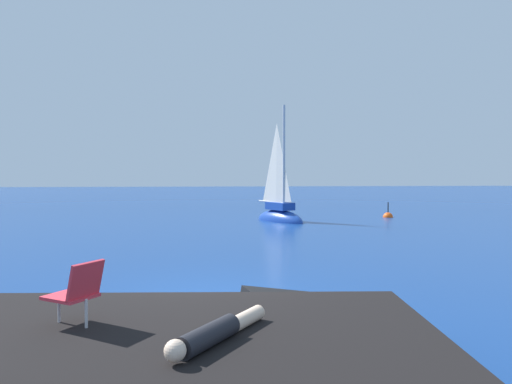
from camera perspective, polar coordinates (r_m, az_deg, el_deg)
ground_plane at (r=9.42m, az=-6.63°, el=-13.01°), size 160.00×160.00×0.00m
shore_ledge at (r=5.93m, az=-9.21°, el=-19.16°), size 6.37×3.99×0.63m
boulder_seaward at (r=7.68m, az=5.71°, el=-16.56°), size 0.93×0.96×0.55m
boulder_inland at (r=8.21m, az=3.89°, el=-15.32°), size 1.81×1.51×1.08m
sailboat_near at (r=24.39m, az=2.90°, el=-2.72°), size 2.72×3.58×6.56m
person_sunbather at (r=5.34m, az=-4.97°, el=-16.67°), size 1.13×1.51×0.25m
beach_chair at (r=6.16m, az=-20.92°, el=-11.07°), size 0.76×0.73×0.80m
marker_buoy at (r=27.53m, az=15.76°, el=-2.96°), size 0.56×0.56×1.13m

